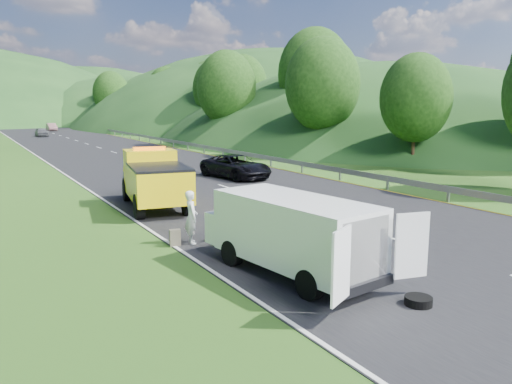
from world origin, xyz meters
TOP-DOWN VIEW (x-y plane):
  - ground at (0.00, 0.00)m, footprint 320.00×320.00m
  - road_surface at (3.00, 40.00)m, footprint 14.00×200.00m
  - guardrail at (10.30, 52.50)m, footprint 0.06×140.00m
  - tree_line_right at (23.00, 60.00)m, footprint 14.00×140.00m
  - hills_backdrop at (6.50, 134.70)m, footprint 201.00×288.60m
  - tow_truck at (-2.30, 6.85)m, footprint 3.28×6.49m
  - white_van at (-2.12, -3.68)m, footprint 3.34×6.34m
  - woman at (-3.24, 0.50)m, footprint 0.60×0.74m
  - child at (-2.17, 0.11)m, footprint 0.48×0.40m
  - worker at (-1.26, -5.27)m, footprint 1.41×1.10m
  - suitcase at (-3.85, 0.47)m, footprint 0.39×0.27m
  - spare_tire at (-0.80, -7.05)m, footprint 0.64×0.64m
  - passing_suv at (5.15, 13.00)m, footprint 3.20×5.52m
  - dist_car_a at (0.32, 62.58)m, footprint 1.52×3.78m
  - dist_car_b at (4.07, 78.64)m, footprint 1.40×4.01m
  - dist_car_c at (2.10, 93.48)m, footprint 1.95×4.80m
  - dist_car_d at (3.40, 111.01)m, footprint 1.52×3.78m

SIDE VIEW (x-z plane):
  - ground at x=0.00m, z-range 0.00..0.00m
  - guardrail at x=10.30m, z-range -0.76..0.76m
  - tree_line_right at x=23.00m, z-range -7.00..7.00m
  - hills_backdrop at x=6.50m, z-range -22.00..22.00m
  - woman at x=-3.24m, z-range -0.89..0.89m
  - child at x=-2.17m, z-range -0.45..0.45m
  - worker at x=-1.26m, z-range -0.96..0.96m
  - spare_tire at x=-0.80m, z-range -0.10..0.10m
  - passing_suv at x=5.15m, z-range -0.72..0.72m
  - dist_car_a at x=0.32m, z-range -0.64..0.64m
  - dist_car_b at x=4.07m, z-range -0.66..0.66m
  - dist_car_c at x=2.10m, z-range -0.70..0.70m
  - dist_car_d at x=3.40m, z-range -0.64..0.64m
  - road_surface at x=3.00m, z-range 0.00..0.02m
  - suitcase at x=-3.85m, z-range 0.00..0.57m
  - white_van at x=-2.12m, z-range 0.14..2.30m
  - tow_truck at x=-2.30m, z-range -0.03..2.63m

